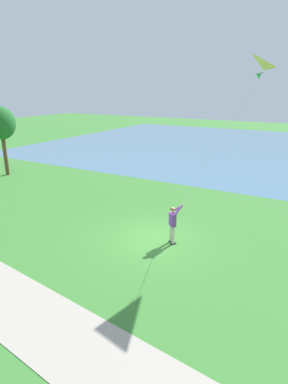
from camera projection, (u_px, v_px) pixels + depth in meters
ground_plane at (154, 239)px, 14.82m from camera, size 120.00×120.00×0.00m
lake_water at (227, 146)px, 38.87m from camera, size 36.00×44.00×0.01m
walkway_path at (10, 301)px, 10.48m from camera, size 6.06×32.06×0.02m
person_kite_flyer at (173, 222)px, 14.15m from camera, size 0.59×0.59×1.83m
flying_kite at (251, 68)px, 13.11m from camera, size 3.18×2.64×6.21m
tree_behind_path at (1, 124)px, 24.71m from camera, size 2.26×2.10×5.46m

